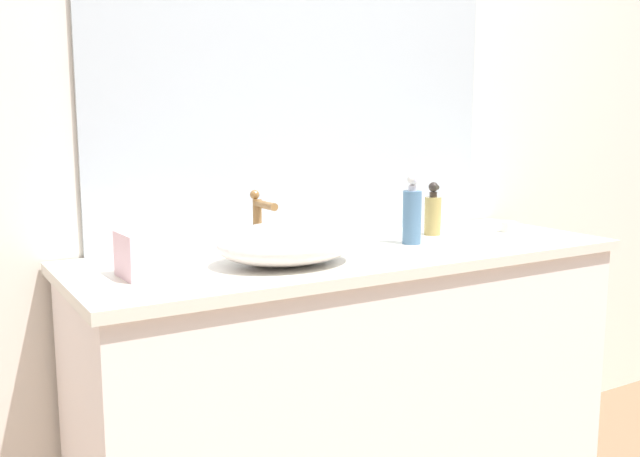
{
  "coord_description": "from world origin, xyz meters",
  "views": [
    {
      "loc": [
        -1.18,
        -1.32,
        1.28
      ],
      "look_at": [
        -0.17,
        0.37,
        0.97
      ],
      "focal_mm": 39.13,
      "sensor_mm": 36.0,
      "label": 1
    }
  ],
  "objects_px": {
    "soap_dispenser": "(433,213)",
    "lotion_bottle": "(412,214)",
    "sink_basin": "(287,243)",
    "candle_jar": "(508,227)",
    "tissue_box": "(148,251)"
  },
  "relations": [
    {
      "from": "soap_dispenser",
      "to": "lotion_bottle",
      "type": "distance_m",
      "value": 0.2
    },
    {
      "from": "sink_basin",
      "to": "lotion_bottle",
      "type": "bearing_deg",
      "value": 8.48
    },
    {
      "from": "soap_dispenser",
      "to": "candle_jar",
      "type": "height_order",
      "value": "soap_dispenser"
    },
    {
      "from": "lotion_bottle",
      "to": "sink_basin",
      "type": "bearing_deg",
      "value": -171.52
    },
    {
      "from": "soap_dispenser",
      "to": "tissue_box",
      "type": "bearing_deg",
      "value": -172.68
    },
    {
      "from": "sink_basin",
      "to": "tissue_box",
      "type": "distance_m",
      "value": 0.37
    },
    {
      "from": "soap_dispenser",
      "to": "lotion_bottle",
      "type": "bearing_deg",
      "value": -149.16
    },
    {
      "from": "lotion_bottle",
      "to": "candle_jar",
      "type": "xyz_separation_m",
      "value": [
        0.44,
        0.01,
        -0.08
      ]
    },
    {
      "from": "tissue_box",
      "to": "sink_basin",
      "type": "bearing_deg",
      "value": -6.39
    },
    {
      "from": "lotion_bottle",
      "to": "tissue_box",
      "type": "height_order",
      "value": "lotion_bottle"
    },
    {
      "from": "sink_basin",
      "to": "tissue_box",
      "type": "bearing_deg",
      "value": 173.61
    },
    {
      "from": "candle_jar",
      "to": "sink_basin",
      "type": "bearing_deg",
      "value": -174.71
    },
    {
      "from": "candle_jar",
      "to": "tissue_box",
      "type": "bearing_deg",
      "value": -178.06
    },
    {
      "from": "soap_dispenser",
      "to": "tissue_box",
      "type": "xyz_separation_m",
      "value": [
        -1.03,
        -0.13,
        -0.01
      ]
    },
    {
      "from": "sink_basin",
      "to": "soap_dispenser",
      "type": "height_order",
      "value": "soap_dispenser"
    }
  ]
}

